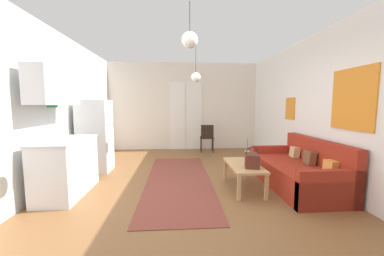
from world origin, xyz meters
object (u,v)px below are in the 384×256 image
(couch, at_px, (300,172))
(bamboo_vase, at_px, (247,156))
(pendant_lamp_near, at_px, (190,40))
(handbag, at_px, (252,160))
(pendant_lamp_far, at_px, (196,77))
(refrigerator, at_px, (95,136))
(accent_chair, at_px, (207,136))
(coffee_table, at_px, (244,167))

(couch, height_order, bamboo_vase, bamboo_vase)
(pendant_lamp_near, bearing_deg, handbag, 23.79)
(pendant_lamp_near, xyz_separation_m, pendant_lamp_far, (0.23, 1.82, -0.26))
(couch, xyz_separation_m, bamboo_vase, (-0.94, 0.10, 0.28))
(refrigerator, distance_m, pendant_lamp_near, 3.13)
(accent_chair, xyz_separation_m, pendant_lamp_far, (-0.51, -1.88, 1.56))
(coffee_table, bearing_deg, couch, 2.13)
(coffee_table, height_order, accent_chair, accent_chair)
(pendant_lamp_near, relative_size, pendant_lamp_far, 0.70)
(couch, relative_size, coffee_table, 1.85)
(couch, relative_size, handbag, 5.30)
(handbag, relative_size, pendant_lamp_far, 0.42)
(accent_chair, bearing_deg, pendant_lamp_far, 78.96)
(coffee_table, distance_m, accent_chair, 3.07)
(couch, height_order, coffee_table, couch)
(handbag, xyz_separation_m, refrigerator, (-3.00, 1.45, 0.23))
(handbag, bearing_deg, accent_chair, 95.38)
(couch, relative_size, pendant_lamp_far, 2.22)
(couch, distance_m, bamboo_vase, 0.98)
(accent_chair, bearing_deg, bamboo_vase, 100.34)
(refrigerator, relative_size, pendant_lamp_far, 1.82)
(coffee_table, relative_size, refrigerator, 0.66)
(refrigerator, bearing_deg, bamboo_vase, -20.49)
(accent_chair, bearing_deg, coffee_table, 98.29)
(handbag, relative_size, accent_chair, 0.42)
(handbag, relative_size, refrigerator, 0.23)
(handbag, height_order, refrigerator, refrigerator)
(coffee_table, distance_m, pendant_lamp_far, 2.17)
(refrigerator, bearing_deg, pendant_lamp_far, -2.19)
(handbag, bearing_deg, pendant_lamp_near, -156.21)
(couch, distance_m, coffee_table, 1.04)
(couch, bearing_deg, handbag, -167.09)
(refrigerator, relative_size, accent_chair, 1.83)
(refrigerator, xyz_separation_m, pendant_lamp_far, (2.19, -0.08, 1.27))
(refrigerator, bearing_deg, handbag, -25.72)
(couch, xyz_separation_m, refrigerator, (-3.96, 1.23, 0.51))
(pendant_lamp_near, bearing_deg, coffee_table, 33.54)
(couch, distance_m, refrigerator, 4.18)
(couch, xyz_separation_m, accent_chair, (-1.26, 3.02, 0.22))
(bamboo_vase, height_order, pendant_lamp_near, pendant_lamp_near)
(coffee_table, bearing_deg, handbag, -67.01)
(bamboo_vase, relative_size, handbag, 1.18)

